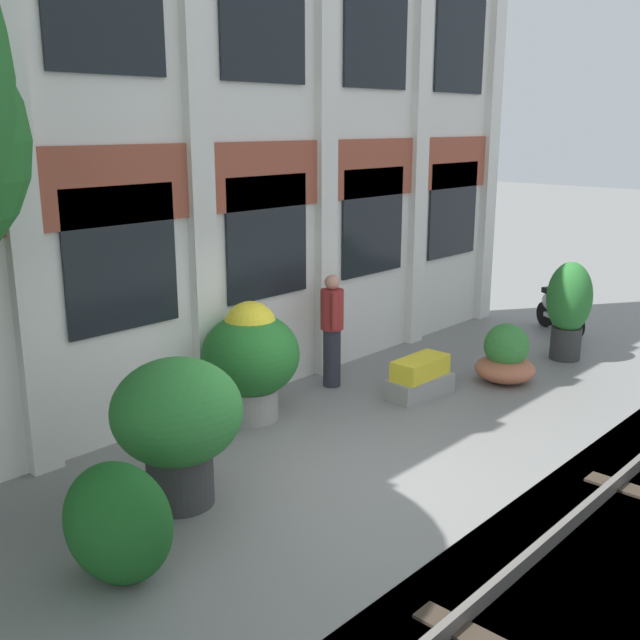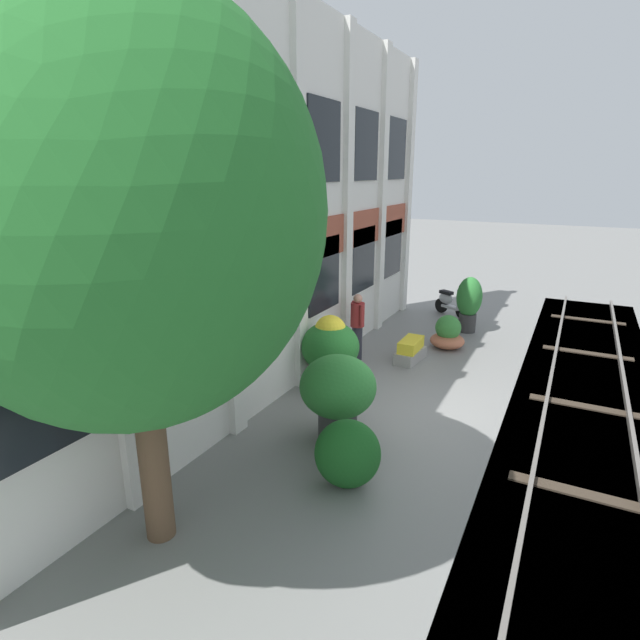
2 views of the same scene
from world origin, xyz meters
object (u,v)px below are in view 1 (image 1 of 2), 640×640
potted_plant_glazed_jar (251,355)px  topiary_hedge (118,523)px  potted_plant_stone_basin (569,306)px  resident_by_doorway (332,327)px  potted_plant_wide_bowl (506,358)px  potted_plant_ribbed_drum (177,420)px  scooter_near_curb (558,309)px  potted_plant_square_trough (420,378)px

potted_plant_glazed_jar → topiary_hedge: potted_plant_glazed_jar is taller
potted_plant_stone_basin → resident_by_doorway: 4.11m
potted_plant_wide_bowl → resident_by_doorway: 2.68m
resident_by_doorway → topiary_hedge: 5.28m
resident_by_doorway → potted_plant_ribbed_drum: bearing=-121.1°
potted_plant_stone_basin → resident_by_doorway: size_ratio=0.97×
resident_by_doorway → topiary_hedge: (-4.88, -1.96, -0.36)m
potted_plant_ribbed_drum → resident_by_doorway: resident_by_doorway is taller
potted_plant_stone_basin → topiary_hedge: size_ratio=1.50×
scooter_near_curb → resident_by_doorway: resident_by_doorway is taller
scooter_near_curb → potted_plant_stone_basin: bearing=-31.0°
scooter_near_curb → topiary_hedge: bearing=-55.8°
potted_plant_glazed_jar → potted_plant_square_trough: bearing=-27.5°
topiary_hedge → potted_plant_ribbed_drum: bearing=31.6°
potted_plant_wide_bowl → potted_plant_ribbed_drum: bearing=174.3°
potted_plant_ribbed_drum → topiary_hedge: 1.43m
potted_plant_ribbed_drum → scooter_near_curb: size_ratio=1.24×
scooter_near_curb → potted_plant_ribbed_drum: bearing=-59.8°
potted_plant_stone_basin → potted_plant_glazed_jar: size_ratio=1.02×
potted_plant_square_trough → topiary_hedge: 5.46m
potted_plant_wide_bowl → potted_plant_ribbed_drum: 5.68m
potted_plant_square_trough → resident_by_doorway: size_ratio=0.62×
potted_plant_stone_basin → resident_by_doorway: bearing=151.4°
potted_plant_wide_bowl → potted_plant_glazed_jar: 4.01m
potted_plant_stone_basin → scooter_near_curb: bearing=29.6°
potted_plant_ribbed_drum → topiary_hedge: size_ratio=1.42×
potted_plant_wide_bowl → potted_plant_glazed_jar: size_ratio=0.57×
scooter_near_curb → resident_by_doorway: bearing=-72.8°
potted_plant_stone_basin → scooter_near_curb: 1.80m
potted_plant_square_trough → scooter_near_curb: 4.61m
potted_plant_wide_bowl → scooter_near_curb: size_ratio=0.72×
potted_plant_stone_basin → scooter_near_curb: (1.51, 0.86, -0.47)m
potted_plant_square_trough → scooter_near_curb: (4.60, 0.12, 0.17)m
potted_plant_stone_basin → potted_plant_wide_bowl: potted_plant_stone_basin is taller
potted_plant_glazed_jar → potted_plant_ribbed_drum: potted_plant_glazed_jar is taller
scooter_near_curb → topiary_hedge: (-10.01, -0.86, 0.10)m
potted_plant_glazed_jar → topiary_hedge: size_ratio=1.47×
potted_plant_square_trough → potted_plant_stone_basin: 3.24m
potted_plant_ribbed_drum → topiary_hedge: (-1.18, -0.72, -0.37)m
resident_by_doorway → potted_plant_glazed_jar: bearing=-136.7°
potted_plant_glazed_jar → scooter_near_curb: potted_plant_glazed_jar is taller
potted_plant_stone_basin → potted_plant_wide_bowl: bearing=174.3°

